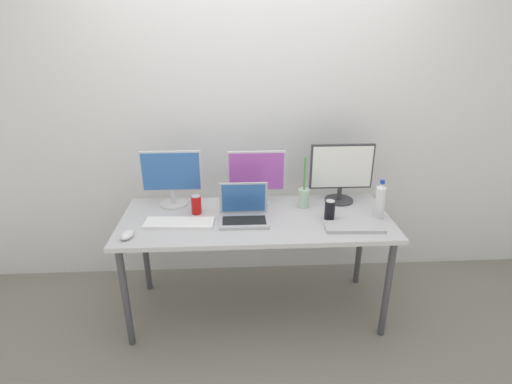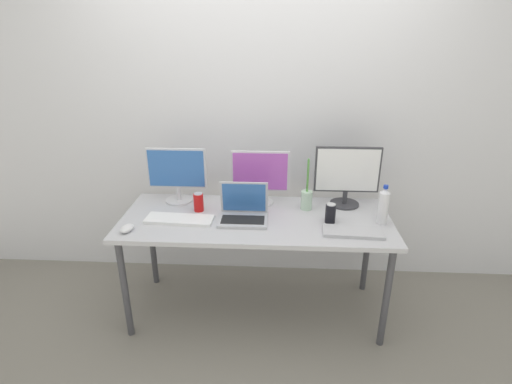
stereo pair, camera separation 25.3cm
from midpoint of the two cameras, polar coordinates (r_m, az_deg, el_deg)
name	(u,v)px [view 1 (the left image)]	position (r m, az deg, el deg)	size (l,w,h in m)	color
ground_plane	(256,309)	(3.01, -2.51, -16.45)	(16.00, 16.00, 0.00)	gray
wall_back	(252,114)	(2.99, -3.09, 11.09)	(7.00, 0.08, 2.60)	silver
work_desk	(256,226)	(2.64, -2.76, -4.93)	(1.75, 0.71, 0.74)	#424247
monitor_left	(172,176)	(2.80, -14.54, 2.16)	(0.41, 0.19, 0.39)	silver
monitor_center	(256,176)	(2.74, -2.58, 2.27)	(0.40, 0.19, 0.38)	silver
monitor_right	(341,171)	(2.80, 9.60, 2.89)	(0.44, 0.20, 0.42)	#38383D
laptop_silver	(244,212)	(2.56, -4.58, -2.91)	(0.31, 0.23, 0.24)	#B7B7BC
keyboard_main	(179,223)	(2.58, -13.71, -4.41)	(0.43, 0.15, 0.02)	white
keyboard_aux	(354,227)	(2.51, 11.03, -4.99)	(0.36, 0.15, 0.02)	#B2B2B7
mouse_by_keyboard	(127,235)	(2.51, -20.74, -5.84)	(0.07, 0.11, 0.04)	silver
water_bottle	(380,201)	(2.64, 14.72, -1.25)	(0.07, 0.07, 0.26)	silver
soda_can_near_keyboard	(330,210)	(2.59, 7.76, -2.60)	(0.07, 0.07, 0.13)	black
soda_can_by_laptop	(196,205)	(2.69, -11.21, -1.85)	(0.07, 0.07, 0.13)	red
bamboo_vase	(304,197)	(2.73, 4.20, -0.73)	(0.08, 0.08, 0.36)	#B2D1B7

